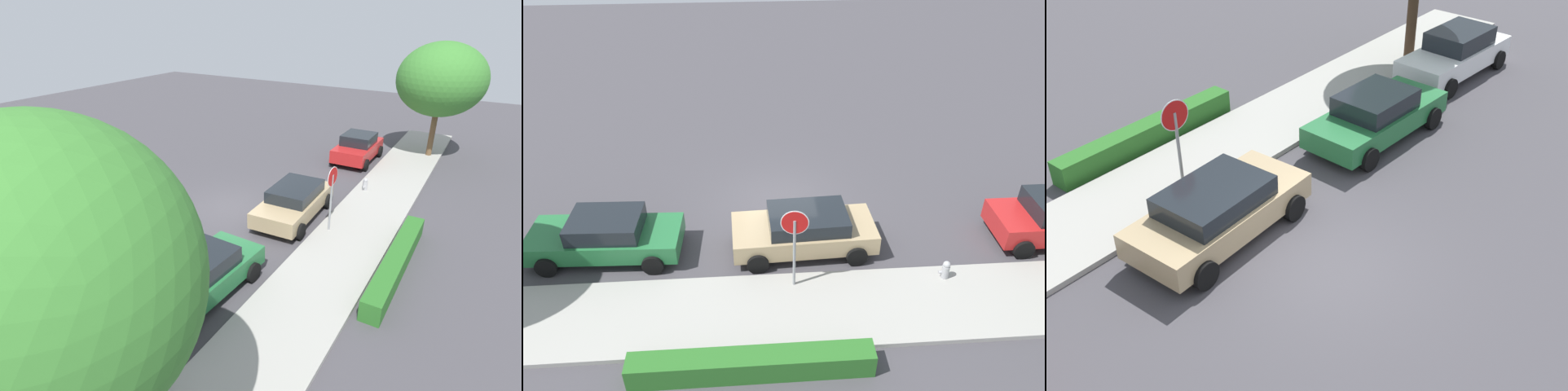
{
  "view_description": "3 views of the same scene",
  "coord_description": "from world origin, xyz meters",
  "views": [
    {
      "loc": [
        12.81,
        8.95,
        7.85
      ],
      "look_at": [
        0.61,
        1.71,
        1.27
      ],
      "focal_mm": 28.0,
      "sensor_mm": 36.0,
      "label": 1
    },
    {
      "loc": [
        0.87,
        14.8,
        10.26
      ],
      "look_at": [
        -0.09,
        1.44,
        1.28
      ],
      "focal_mm": 35.0,
      "sensor_mm": 36.0,
      "label": 2
    },
    {
      "loc": [
        -8.56,
        -6.38,
        9.08
      ],
      "look_at": [
        0.7,
        1.11,
        1.01
      ],
      "focal_mm": 45.0,
      "sensor_mm": 36.0,
      "label": 3
    }
  ],
  "objects": [
    {
      "name": "ground_plane",
      "position": [
        0.0,
        0.0,
        0.0
      ],
      "size": [
        60.0,
        60.0,
        0.0
      ],
      "primitive_type": "plane",
      "color": "#423F44"
    },
    {
      "name": "sidewalk_curb",
      "position": [
        0.0,
        5.19,
        0.07
      ],
      "size": [
        32.0,
        2.75,
        0.14
      ],
      "primitive_type": "cube",
      "color": "#9E9B93",
      "rests_on": "ground_plane"
    },
    {
      "name": "stop_sign",
      "position": [
        -0.17,
        4.27,
        1.84
      ],
      "size": [
        0.75,
        0.09,
        2.69
      ],
      "color": "gray",
      "rests_on": "ground_plane"
    },
    {
      "name": "parked_car_tan",
      "position": [
        -0.64,
        2.54,
        0.73
      ],
      "size": [
        4.42,
        2.21,
        1.37
      ],
      "color": "tan",
      "rests_on": "ground_plane"
    },
    {
      "name": "parked_car_green",
      "position": [
        5.36,
        2.4,
        0.73
      ],
      "size": [
        4.59,
        2.16,
        1.42
      ],
      "color": "#236B38",
      "rests_on": "ground_plane"
    },
    {
      "name": "parked_car_red",
      "position": [
        -8.55,
        2.56,
        0.78
      ],
      "size": [
        3.82,
        2.04,
        1.54
      ],
      "color": "red",
      "rests_on": "ground_plane"
    },
    {
      "name": "street_tree_near_corner",
      "position": [
        -11.24,
        5.88,
        4.35
      ],
      "size": [
        4.64,
        4.64,
        6.31
      ],
      "color": "brown",
      "rests_on": "ground_plane"
    },
    {
      "name": "street_tree_mid_block",
      "position": [
        10.66,
        4.66,
        4.85
      ],
      "size": [
        3.93,
        3.93,
        6.92
      ],
      "color": "#422D1E",
      "rests_on": "ground_plane"
    },
    {
      "name": "fire_hydrant",
      "position": [
        -4.52,
        4.29,
        0.36
      ],
      "size": [
        0.3,
        0.22,
        0.72
      ],
      "color": "#A5A5A8",
      "rests_on": "ground_plane"
    },
    {
      "name": "front_yard_hedge",
      "position": [
        1.07,
        7.09,
        0.34
      ],
      "size": [
        5.79,
        0.61,
        0.67
      ],
      "color": "#286623",
      "rests_on": "ground_plane"
    }
  ]
}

